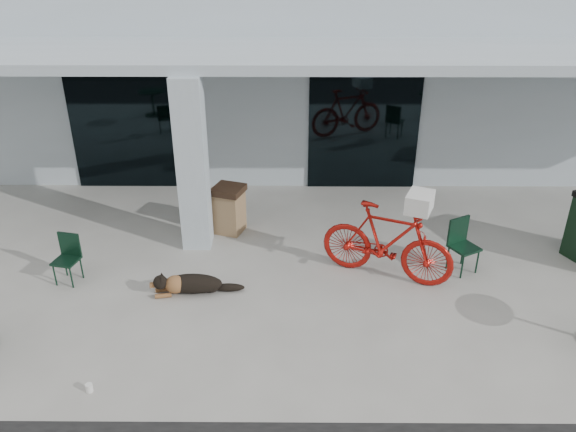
{
  "coord_description": "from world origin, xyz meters",
  "views": [
    {
      "loc": [
        0.23,
        -6.81,
        5.16
      ],
      "look_at": [
        0.17,
        1.46,
        1.0
      ],
      "focal_mm": 35.0,
      "sensor_mm": 36.0,
      "label": 1
    }
  ],
  "objects_px": {
    "bicycle": "(387,242)",
    "trash_receptacle": "(229,209)",
    "cafe_chair_near": "(66,260)",
    "dog": "(193,283)",
    "cafe_chair_far_a": "(464,247)"
  },
  "relations": [
    {
      "from": "dog",
      "to": "cafe_chair_far_a",
      "type": "distance_m",
      "value": 4.54
    },
    {
      "from": "bicycle",
      "to": "cafe_chair_far_a",
      "type": "bearing_deg",
      "value": -58.57
    },
    {
      "from": "bicycle",
      "to": "cafe_chair_near",
      "type": "distance_m",
      "value": 5.25
    },
    {
      "from": "bicycle",
      "to": "dog",
      "type": "bearing_deg",
      "value": 122.36
    },
    {
      "from": "cafe_chair_near",
      "to": "trash_receptacle",
      "type": "xyz_separation_m",
      "value": [
        2.49,
        1.8,
        0.05
      ]
    },
    {
      "from": "dog",
      "to": "cafe_chair_near",
      "type": "bearing_deg",
      "value": 161.22
    },
    {
      "from": "dog",
      "to": "cafe_chair_far_a",
      "type": "bearing_deg",
      "value": -2.03
    },
    {
      "from": "trash_receptacle",
      "to": "cafe_chair_far_a",
      "type": "bearing_deg",
      "value": -19.14
    },
    {
      "from": "bicycle",
      "to": "dog",
      "type": "height_order",
      "value": "bicycle"
    },
    {
      "from": "dog",
      "to": "trash_receptacle",
      "type": "xyz_separation_m",
      "value": [
        0.39,
        2.1,
        0.28
      ]
    },
    {
      "from": "cafe_chair_far_a",
      "to": "dog",
      "type": "bearing_deg",
      "value": 159.82
    },
    {
      "from": "bicycle",
      "to": "trash_receptacle",
      "type": "xyz_separation_m",
      "value": [
        -2.75,
        1.61,
        -0.2
      ]
    },
    {
      "from": "bicycle",
      "to": "cafe_chair_near",
      "type": "height_order",
      "value": "bicycle"
    },
    {
      "from": "dog",
      "to": "cafe_chair_far_a",
      "type": "height_order",
      "value": "cafe_chair_far_a"
    },
    {
      "from": "cafe_chair_near",
      "to": "trash_receptacle",
      "type": "distance_m",
      "value": 3.07
    }
  ]
}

